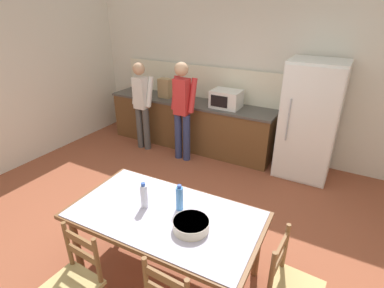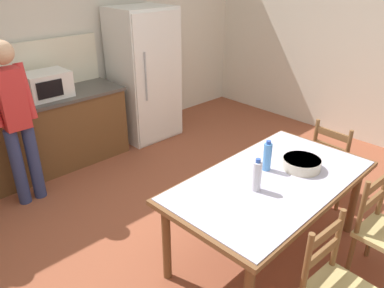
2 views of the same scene
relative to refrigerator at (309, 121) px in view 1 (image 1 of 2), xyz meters
name	(u,v)px [view 1 (image 1 of 2)]	position (x,y,z in m)	size (l,w,h in m)	color
ground_plane	(175,230)	(-1.08, -2.19, -0.92)	(8.32, 8.32, 0.00)	brown
wall_back	(254,73)	(-1.08, 0.47, 0.53)	(6.52, 0.12, 2.90)	silver
kitchen_counter	(190,124)	(-2.13, 0.04, -0.46)	(3.24, 0.66, 0.91)	brown
counter_splashback	(198,81)	(-2.13, 0.35, 0.29)	(3.20, 0.03, 0.60)	#EFE8CB
refrigerator	(309,121)	(0.00, 0.00, 0.00)	(0.81, 0.73, 1.83)	white
microwave	(226,99)	(-1.39, 0.02, 0.14)	(0.50, 0.39, 0.30)	white
paper_bag	(165,88)	(-2.65, 0.01, 0.17)	(0.24, 0.16, 0.36)	tan
dining_table	(165,220)	(-0.80, -2.77, -0.23)	(1.85, 1.05, 0.76)	brown
bottle_near_centre	(144,196)	(-1.03, -2.78, -0.03)	(0.07, 0.07, 0.27)	silver
bottle_off_centre	(179,198)	(-0.71, -2.64, -0.03)	(0.07, 0.07, 0.27)	#4C8ED6
serving_bowl	(191,224)	(-0.48, -2.83, -0.10)	(0.32, 0.32, 0.09)	beige
chair_head_end	(291,288)	(0.40, -2.73, -0.47)	(0.42, 0.44, 0.91)	brown
chair_side_near_left	(74,284)	(-1.18, -3.57, -0.47)	(0.44, 0.42, 0.91)	brown
person_at_sink	(141,102)	(-2.85, -0.48, 0.00)	(0.41, 0.28, 1.63)	#4C4C4C
person_at_counter	(182,107)	(-1.97, -0.50, 0.05)	(0.43, 0.30, 1.71)	navy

